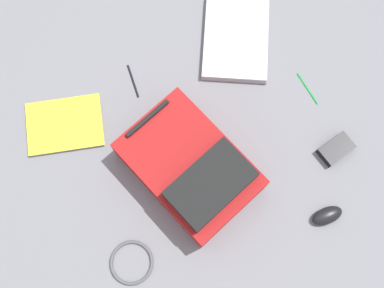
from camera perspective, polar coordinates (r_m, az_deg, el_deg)
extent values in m
plane|color=slate|center=(1.69, 1.21, -1.15)|extent=(3.49, 3.49, 0.00)
cube|color=maroon|center=(1.61, -0.33, -2.81)|extent=(0.42, 0.52, 0.13)
cube|color=black|center=(1.51, 2.25, -4.86)|extent=(0.31, 0.24, 0.05)
cylinder|color=black|center=(1.59, -5.38, 3.11)|extent=(0.18, 0.07, 0.02)
cube|color=#929296|center=(1.84, 5.29, 12.46)|extent=(0.38, 0.42, 0.02)
cube|color=#B7B7BC|center=(1.83, 5.34, 12.68)|extent=(0.37, 0.41, 0.01)
cube|color=silver|center=(1.77, -15.06, 2.24)|extent=(0.31, 0.26, 0.01)
cube|color=yellow|center=(1.77, -15.13, 2.32)|extent=(0.32, 0.27, 0.00)
ellipsoid|color=black|center=(1.70, 15.97, -8.29)|extent=(0.11, 0.06, 0.04)
torus|color=#4C4C51|center=(1.65, -7.30, -14.00)|extent=(0.15, 0.15, 0.01)
cube|color=black|center=(1.75, 16.96, -0.60)|extent=(0.13, 0.09, 0.03)
cylinder|color=black|center=(1.79, -7.14, 7.56)|extent=(0.02, 0.13, 0.01)
cylinder|color=#198C33|center=(1.81, 13.75, 6.55)|extent=(0.02, 0.14, 0.01)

